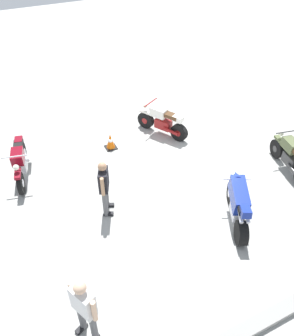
{
  "coord_description": "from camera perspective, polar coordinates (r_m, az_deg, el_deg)",
  "views": [
    {
      "loc": [
        4.42,
        6.55,
        6.71
      ],
      "look_at": [
        1.27,
        0.11,
        0.75
      ],
      "focal_mm": 36.93,
      "sensor_mm": 36.0,
      "label": 1
    }
  ],
  "objects": [
    {
      "name": "motorcycle_blue_sportbike",
      "position": [
        8.85,
        14.81,
        -5.66
      ],
      "size": [
        1.09,
        1.82,
        1.14
      ],
      "rotation": [
        0.0,
        0.0,
        4.23
      ],
      "color": "black",
      "rests_on": "ground"
    },
    {
      "name": "motorcycle_cream_vintage",
      "position": [
        11.73,
        2.56,
        7.67
      ],
      "size": [
        1.09,
        1.79,
        1.07
      ],
      "rotation": [
        0.0,
        0.0,
        5.21
      ],
      "color": "black",
      "rests_on": "ground"
    },
    {
      "name": "traffic_cone",
      "position": [
        11.22,
        -6.05,
        4.42
      ],
      "size": [
        0.36,
        0.36,
        0.53
      ],
      "color": "black",
      "rests_on": "ground"
    },
    {
      "name": "motorcycle_olive_vintage",
      "position": [
        10.97,
        22.67,
        1.7
      ],
      "size": [
        0.82,
        1.94,
        1.07
      ],
      "rotation": [
        0.0,
        0.0,
        4.5
      ],
      "color": "black",
      "rests_on": "ground"
    },
    {
      "name": "person_in_black_shirt",
      "position": [
        8.63,
        -7.08,
        -2.81
      ],
      "size": [
        0.46,
        0.61,
        1.62
      ],
      "rotation": [
        0.0,
        0.0,
        2.7
      ],
      "color": "#59595B",
      "rests_on": "ground"
    },
    {
      "name": "person_in_white_shirt",
      "position": [
        6.62,
        -10.36,
        -21.61
      ],
      "size": [
        0.46,
        0.63,
        1.69
      ],
      "rotation": [
        0.0,
        0.0,
        0.43
      ],
      "color": "#59595B",
      "rests_on": "ground"
    },
    {
      "name": "motorcycle_maroon_cruiser",
      "position": [
        10.56,
        -20.16,
        1.04
      ],
      "size": [
        0.83,
        2.06,
        1.09
      ],
      "rotation": [
        0.0,
        0.0,
        1.34
      ],
      "color": "black",
      "rests_on": "ground"
    },
    {
      "name": "ground_plane",
      "position": [
        10.36,
        6.04,
        -0.86
      ],
      "size": [
        40.0,
        40.0,
        0.0
      ],
      "primitive_type": "plane",
      "color": "#9E9E99"
    }
  ]
}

